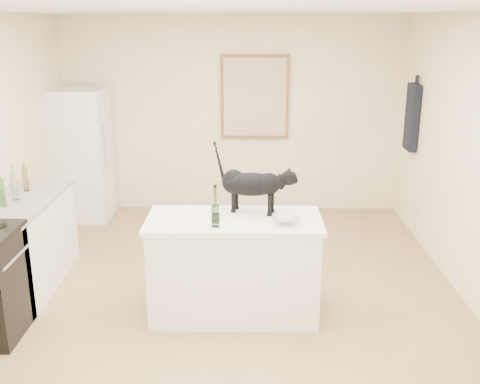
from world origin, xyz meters
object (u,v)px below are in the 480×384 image
(fridge, at_px, (81,155))
(glass_bowl, at_px, (286,221))
(black_cat, at_px, (252,187))
(wine_bottle, at_px, (215,209))

(fridge, bearing_deg, glass_bowl, -47.34)
(glass_bowl, bearing_deg, fridge, 132.66)
(black_cat, distance_m, wine_bottle, 0.47)
(fridge, bearing_deg, black_cat, -47.32)
(fridge, relative_size, glass_bowl, 7.53)
(black_cat, distance_m, glass_bowl, 0.47)
(black_cat, bearing_deg, wine_bottle, -113.90)
(fridge, bearing_deg, wine_bottle, -55.30)
(fridge, height_order, black_cat, fridge)
(wine_bottle, relative_size, glass_bowl, 1.37)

